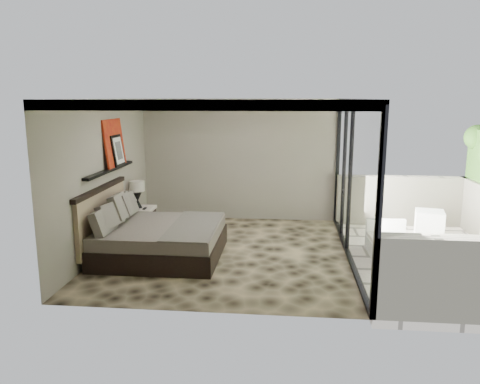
# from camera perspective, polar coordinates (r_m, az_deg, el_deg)

# --- Properties ---
(floor) EXTENTS (5.00, 5.00, 0.00)m
(floor) POSITION_cam_1_polar(r_m,az_deg,el_deg) (8.77, -1.76, -7.33)
(floor) COLOR black
(floor) RESTS_ON ground
(ceiling) EXTENTS (4.50, 5.00, 0.02)m
(ceiling) POSITION_cam_1_polar(r_m,az_deg,el_deg) (8.31, -1.88, 11.21)
(ceiling) COLOR silver
(ceiling) RESTS_ON back_wall
(back_wall) EXTENTS (4.50, 0.02, 2.80)m
(back_wall) POSITION_cam_1_polar(r_m,az_deg,el_deg) (10.88, -0.08, 3.92)
(back_wall) COLOR gray
(back_wall) RESTS_ON floor
(left_wall) EXTENTS (0.02, 5.00, 2.80)m
(left_wall) POSITION_cam_1_polar(r_m,az_deg,el_deg) (9.00, -16.10, 1.90)
(left_wall) COLOR gray
(left_wall) RESTS_ON floor
(glass_wall) EXTENTS (0.08, 5.00, 2.80)m
(glass_wall) POSITION_cam_1_polar(r_m,az_deg,el_deg) (8.43, 13.52, 1.41)
(glass_wall) COLOR white
(glass_wall) RESTS_ON floor
(terrace_slab) EXTENTS (3.00, 5.00, 0.12)m
(terrace_slab) POSITION_cam_1_polar(r_m,az_deg,el_deg) (9.12, 22.56, -7.90)
(terrace_slab) COLOR beige
(terrace_slab) RESTS_ON ground
(picture_ledge) EXTENTS (0.12, 2.20, 0.05)m
(picture_ledge) POSITION_cam_1_polar(r_m,az_deg,el_deg) (9.06, -15.55, 2.62)
(picture_ledge) COLOR black
(picture_ledge) RESTS_ON left_wall
(bed) EXTENTS (2.18, 2.11, 1.21)m
(bed) POSITION_cam_1_polar(r_m,az_deg,el_deg) (8.59, -10.28, -5.46)
(bed) COLOR black
(bed) RESTS_ON floor
(nightstand) EXTENTS (0.70, 0.70, 0.58)m
(nightstand) POSITION_cam_1_polar(r_m,az_deg,el_deg) (10.25, -12.02, -3.13)
(nightstand) COLOR black
(nightstand) RESTS_ON floor
(table_lamp) EXTENTS (0.32, 0.32, 0.58)m
(table_lamp) POSITION_cam_1_polar(r_m,az_deg,el_deg) (10.11, -12.42, 0.15)
(table_lamp) COLOR black
(table_lamp) RESTS_ON nightstand
(abstract_canvas) EXTENTS (0.13, 0.90, 0.90)m
(abstract_canvas) POSITION_cam_1_polar(r_m,az_deg,el_deg) (9.29, -15.10, 5.82)
(abstract_canvas) COLOR red
(abstract_canvas) RESTS_ON picture_ledge
(framed_print) EXTENTS (0.11, 0.50, 0.60)m
(framed_print) POSITION_cam_1_polar(r_m,az_deg,el_deg) (9.32, -14.68, 4.92)
(framed_print) COLOR black
(framed_print) RESTS_ON picture_ledge
(ottoman) EXTENTS (0.65, 0.65, 0.55)m
(ottoman) POSITION_cam_1_polar(r_m,az_deg,el_deg) (10.39, 22.06, -3.62)
(ottoman) COLOR white
(ottoman) RESTS_ON terrace_slab
(lounger) EXTENTS (0.77, 1.48, 0.57)m
(lounger) POSITION_cam_1_polar(r_m,az_deg,el_deg) (8.77, 18.15, -6.71)
(lounger) COLOR white
(lounger) RESTS_ON terrace_slab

